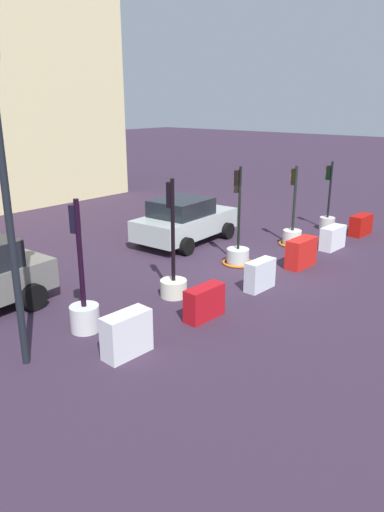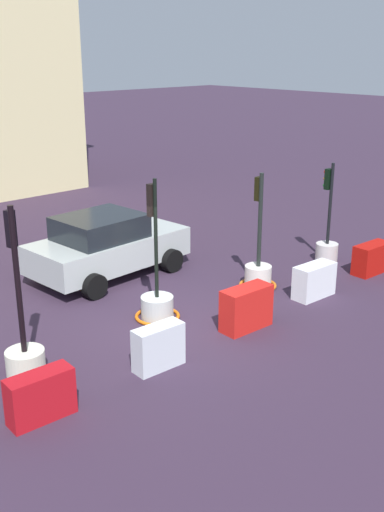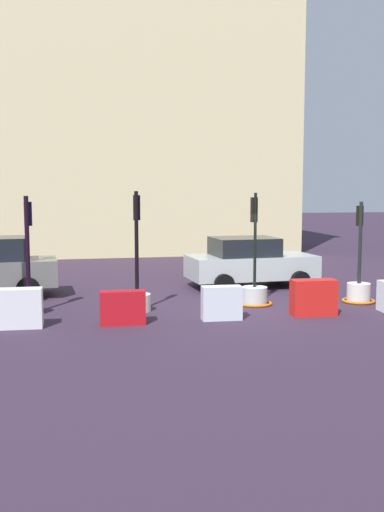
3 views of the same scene
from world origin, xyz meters
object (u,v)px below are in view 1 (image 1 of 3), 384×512
traffic_light_3 (292,234)px  street_lamp_post (4,180)px  construction_barrier_2 (260,275)px  construction_barrier_1 (204,303)px  construction_barrier_4 (333,238)px  construction_barrier_5 (361,225)px  traffic_light_1 (173,277)px  traffic_light_0 (84,305)px  construction_barrier_0 (127,334)px  traffic_light_4 (327,217)px  car_silver_hatchback (185,220)px  traffic_light_2 (238,251)px  construction_barrier_3 (301,253)px

traffic_light_3 → street_lamp_post: size_ratio=0.48×
traffic_light_3 → construction_barrier_2: bearing=-161.7°
construction_barrier_1 → construction_barrier_4: construction_barrier_1 is taller
traffic_light_3 → construction_barrier_1: bearing=-168.0°
construction_barrier_5 → traffic_light_1: bearing=171.5°
construction_barrier_1 → construction_barrier_4: 7.28m
traffic_light_0 → construction_barrier_0: size_ratio=2.87×
construction_barrier_0 → traffic_light_4: bearing=6.4°
car_silver_hatchback → traffic_light_3: bearing=-54.9°
traffic_light_0 → traffic_light_4: 11.85m
construction_barrier_5 → traffic_light_4: bearing=94.2°
traffic_light_4 → car_silver_hatchback: bearing=147.9°
traffic_light_4 → street_lamp_post: street_lamp_post is taller
construction_barrier_2 → car_silver_hatchback: size_ratio=0.24×
traffic_light_2 → construction_barrier_4: bearing=-24.6°
construction_barrier_2 → construction_barrier_5: bearing=0.8°
traffic_light_3 → construction_barrier_1: 6.94m
traffic_light_1 → construction_barrier_0: (-2.87, -1.36, -0.07)m
construction_barrier_0 → construction_barrier_4: bearing=0.1°
construction_barrier_4 → traffic_light_3: bearing=110.2°
street_lamp_post → traffic_light_0: bearing=8.7°
car_silver_hatchback → street_lamp_post: bearing=-159.1°
construction_barrier_0 → street_lamp_post: size_ratio=0.18×
street_lamp_post → construction_barrier_0: bearing=-40.5°
car_silver_hatchback → construction_barrier_0: bearing=-146.9°
traffic_light_0 → construction_barrier_4: traffic_light_0 is taller
construction_barrier_1 → construction_barrier_0: bearing=177.3°
traffic_light_2 → traffic_light_3: size_ratio=1.09×
traffic_light_1 → construction_barrier_4: bearing=-11.3°
construction_barrier_0 → car_silver_hatchback: 8.26m
traffic_light_4 → construction_barrier_4: size_ratio=2.48×
traffic_light_4 → construction_barrier_5: size_ratio=2.39×
construction_barrier_2 → car_silver_hatchback: (2.14, 4.62, 0.40)m
traffic_light_0 → street_lamp_post: street_lamp_post is taller
traffic_light_2 → traffic_light_1: bearing=-175.8°
traffic_light_1 → street_lamp_post: size_ratio=0.54×
construction_barrier_2 → street_lamp_post: size_ratio=0.17×
traffic_light_1 → traffic_light_2: 3.29m
construction_barrier_2 → construction_barrier_3: (2.42, 0.05, 0.04)m
traffic_light_0 → construction_barrier_0: (-0.12, -1.55, -0.15)m
traffic_light_1 → traffic_light_2: (3.28, 0.24, -0.12)m
construction_barrier_2 → construction_barrier_1: bearing=-180.0°
construction_barrier_1 → construction_barrier_2: (2.42, 0.00, 0.02)m
construction_barrier_2 → construction_barrier_5: size_ratio=0.87×
traffic_light_2 → construction_barrier_5: (5.92, -1.62, -0.02)m
construction_barrier_1 → car_silver_hatchback: bearing=45.4°
construction_barrier_0 → construction_barrier_5: size_ratio=0.92×
construction_barrier_0 → traffic_light_0: bearing=85.4°
construction_barrier_2 → construction_barrier_0: bearing=178.7°
traffic_light_2 → traffic_light_3: 3.00m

